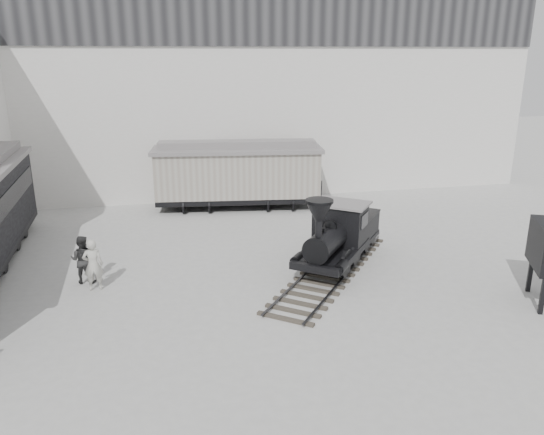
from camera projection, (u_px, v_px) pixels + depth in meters
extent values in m
plane|color=#9E9E9B|center=(301.00, 314.00, 16.29)|extent=(90.00, 90.00, 0.00)
cube|color=silver|center=(231.00, 95.00, 28.65)|extent=(34.00, 2.40, 11.00)
cube|color=#232326|center=(232.00, 15.00, 26.29)|extent=(34.00, 0.12, 3.00)
cube|color=#332C26|center=(330.00, 271.00, 19.38)|extent=(6.67, 7.90, 0.15)
cube|color=#2D2D30|center=(313.00, 266.00, 19.64)|extent=(5.26, 6.81, 0.06)
cube|color=#2D2D30|center=(348.00, 272.00, 19.09)|extent=(5.26, 6.81, 0.06)
cylinder|color=black|center=(307.00, 257.00, 19.10)|extent=(0.71, 0.88, 1.02)
cylinder|color=black|center=(346.00, 263.00, 18.51)|extent=(0.71, 0.88, 1.02)
cylinder|color=black|center=(319.00, 246.00, 20.14)|extent=(0.71, 0.88, 1.02)
cylinder|color=black|center=(356.00, 252.00, 19.55)|extent=(0.71, 0.88, 1.02)
cube|color=black|center=(332.00, 252.00, 19.29)|extent=(3.51, 3.78, 0.26)
cylinder|color=black|center=(327.00, 242.00, 18.56)|extent=(2.04, 2.26, 0.93)
cylinder|color=black|center=(319.00, 229.00, 17.62)|extent=(0.34, 0.34, 0.56)
cone|color=black|center=(319.00, 212.00, 17.44)|extent=(1.25, 1.25, 0.65)
sphere|color=black|center=(330.00, 227.00, 18.74)|extent=(0.48, 0.48, 0.48)
cube|color=black|center=(340.00, 223.00, 19.76)|extent=(2.20, 2.10, 1.44)
cube|color=slate|center=(341.00, 204.00, 19.54)|extent=(2.46, 2.36, 0.07)
cube|color=black|center=(353.00, 224.00, 21.35)|extent=(2.46, 2.49, 0.84)
cylinder|color=black|center=(197.00, 201.00, 27.29)|extent=(1.90, 0.95, 0.73)
cylinder|color=black|center=(278.00, 200.00, 27.63)|extent=(1.90, 0.95, 0.73)
cube|color=black|center=(238.00, 197.00, 27.40)|extent=(8.43, 3.29, 0.27)
cube|color=gray|center=(238.00, 173.00, 27.02)|extent=(8.44, 3.38, 2.28)
cube|color=slate|center=(237.00, 149.00, 26.66)|extent=(8.74, 3.68, 0.18)
cube|color=slate|center=(237.00, 144.00, 26.58)|extent=(7.92, 2.07, 0.33)
cube|color=black|center=(2.00, 209.00, 18.33)|extent=(0.45, 11.18, 0.75)
imported|color=#BAB9AE|center=(93.00, 265.00, 17.74)|extent=(0.68, 0.47, 1.80)
imported|color=#2D2D2D|center=(83.00, 259.00, 18.32)|extent=(0.96, 0.83, 1.72)
cube|color=black|center=(543.00, 296.00, 16.16)|extent=(0.18, 0.18, 1.22)
cube|color=black|center=(530.00, 274.00, 17.70)|extent=(0.18, 0.18, 1.22)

